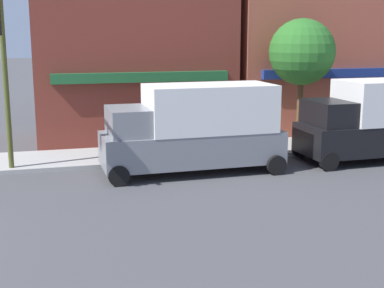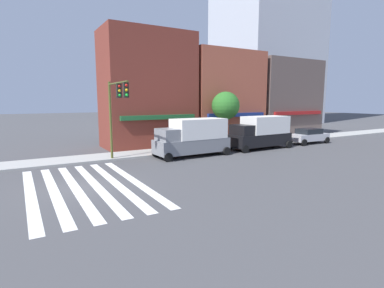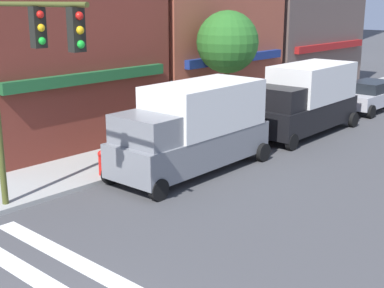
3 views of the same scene
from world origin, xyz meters
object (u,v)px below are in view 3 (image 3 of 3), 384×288
(traffic_signal, at_px, (24,64))
(box_truck_grey, at_px, (194,127))
(street_tree, at_px, (227,42))
(pedestrian_orange_vest, at_px, (258,106))
(box_truck_black, at_px, (305,98))
(fire_hydrant, at_px, (101,161))
(pedestrian_red_jacket, at_px, (286,93))
(sedan_silver, at_px, (370,95))

(traffic_signal, xyz_separation_m, box_truck_grey, (6.17, -0.10, -2.67))
(traffic_signal, bearing_deg, street_tree, 13.21)
(pedestrian_orange_vest, xyz_separation_m, street_tree, (-1.33, 0.78, 2.91))
(pedestrian_orange_vest, height_order, street_tree, street_tree)
(box_truck_black, relative_size, fire_hydrant, 7.43)
(traffic_signal, distance_m, box_truck_grey, 6.72)
(box_truck_grey, height_order, pedestrian_red_jacket, box_truck_grey)
(pedestrian_orange_vest, bearing_deg, fire_hydrant, 161.89)
(box_truck_black, xyz_separation_m, street_tree, (-2.05, 2.80, 2.40))
(box_truck_black, bearing_deg, sedan_silver, -1.54)
(traffic_signal, height_order, fire_hydrant, traffic_signal)
(sedan_silver, relative_size, street_tree, 0.85)
(traffic_signal, height_order, pedestrian_orange_vest, traffic_signal)
(box_truck_grey, xyz_separation_m, box_truck_black, (7.38, 0.00, 0.00))
(box_truck_grey, bearing_deg, box_truck_black, -1.32)
(box_truck_grey, xyz_separation_m, pedestrian_orange_vest, (6.66, 2.02, -0.51))
(sedan_silver, relative_size, pedestrian_red_jacket, 2.50)
(sedan_silver, relative_size, pedestrian_orange_vest, 2.50)
(pedestrian_red_jacket, xyz_separation_m, fire_hydrant, (-13.22, -1.28, -0.46))
(pedestrian_red_jacket, distance_m, street_tree, 5.98)
(box_truck_black, bearing_deg, box_truck_grey, 178.46)
(box_truck_grey, height_order, fire_hydrant, box_truck_grey)
(pedestrian_red_jacket, height_order, fire_hydrant, pedestrian_red_jacket)
(box_truck_black, distance_m, street_tree, 4.22)
(traffic_signal, xyz_separation_m, fire_hydrant, (3.49, 1.60, -3.64))
(sedan_silver, bearing_deg, street_tree, 163.27)
(box_truck_grey, bearing_deg, pedestrian_red_jacket, 14.47)
(traffic_signal, height_order, street_tree, traffic_signal)
(sedan_silver, relative_size, fire_hydrant, 5.26)
(pedestrian_red_jacket, distance_m, fire_hydrant, 13.29)
(pedestrian_red_jacket, bearing_deg, fire_hydrant, -67.33)
(box_truck_grey, xyz_separation_m, sedan_silver, (14.17, 0.00, -0.75))
(box_truck_black, bearing_deg, pedestrian_orange_vest, 108.16)
(box_truck_grey, relative_size, pedestrian_red_jacket, 3.53)
(traffic_signal, relative_size, sedan_silver, 1.33)
(box_truck_grey, xyz_separation_m, fire_hydrant, (-2.68, 1.70, -0.97))
(sedan_silver, distance_m, pedestrian_red_jacket, 4.70)
(pedestrian_orange_vest, relative_size, fire_hydrant, 2.10)
(traffic_signal, relative_size, street_tree, 1.13)
(traffic_signal, relative_size, pedestrian_orange_vest, 3.32)
(traffic_signal, distance_m, pedestrian_red_jacket, 17.26)
(box_truck_grey, distance_m, street_tree, 6.48)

